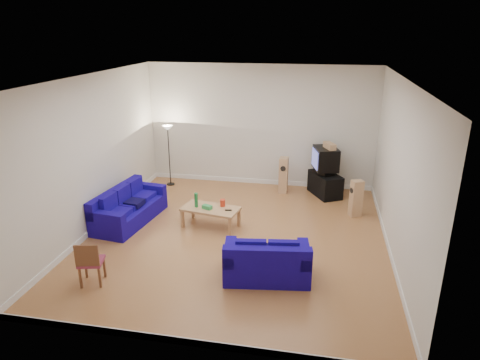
% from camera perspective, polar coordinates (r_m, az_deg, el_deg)
% --- Properties ---
extents(room, '(6.01, 6.51, 3.21)m').
position_cam_1_polar(room, '(8.26, -0.52, 1.97)').
color(room, brown).
rests_on(room, ground).
extents(sofa_three_seat, '(1.07, 2.02, 0.74)m').
position_cam_1_polar(sofa_three_seat, '(9.75, -14.74, -3.81)').
color(sofa_three_seat, '#0F0366').
rests_on(sofa_three_seat, ground).
extents(sofa_loveseat, '(1.54, 1.00, 0.72)m').
position_cam_1_polar(sofa_loveseat, '(7.40, 3.58, -11.13)').
color(sofa_loveseat, '#0F0366').
rests_on(sofa_loveseat, ground).
extents(coffee_table, '(1.29, 0.81, 0.44)m').
position_cam_1_polar(coffee_table, '(9.15, -3.94, -4.03)').
color(coffee_table, tan).
rests_on(coffee_table, ground).
extents(bottle, '(0.09, 0.09, 0.32)m').
position_cam_1_polar(bottle, '(9.14, -5.86, -2.67)').
color(bottle, '#197233').
rests_on(bottle, coffee_table).
extents(tissue_box, '(0.23, 0.18, 0.08)m').
position_cam_1_polar(tissue_box, '(9.07, -4.41, -3.62)').
color(tissue_box, green).
rests_on(tissue_box, coffee_table).
extents(red_canister, '(0.12, 0.12, 0.15)m').
position_cam_1_polar(red_canister, '(9.17, -2.33, -3.07)').
color(red_canister, red).
rests_on(red_canister, coffee_table).
extents(remote, '(0.15, 0.07, 0.02)m').
position_cam_1_polar(remote, '(8.98, -1.56, -4.04)').
color(remote, black).
rests_on(remote, coffee_table).
extents(tv_stand, '(0.91, 1.08, 0.58)m').
position_cam_1_polar(tv_stand, '(11.08, 11.27, -0.58)').
color(tv_stand, black).
rests_on(tv_stand, ground).
extents(av_receiver, '(0.57, 0.57, 0.10)m').
position_cam_1_polar(av_receiver, '(10.96, 11.08, 1.09)').
color(av_receiver, black).
rests_on(av_receiver, tv_stand).
extents(television, '(0.69, 0.83, 0.56)m').
position_cam_1_polar(television, '(10.92, 11.32, 2.83)').
color(television, black).
rests_on(television, av_receiver).
extents(centre_speaker, '(0.33, 0.44, 0.14)m').
position_cam_1_polar(centre_speaker, '(10.76, 11.86, 4.49)').
color(centre_speaker, tan).
rests_on(centre_speaker, television).
extents(speaker_left, '(0.23, 0.30, 0.94)m').
position_cam_1_polar(speaker_left, '(11.05, 5.82, 0.66)').
color(speaker_left, tan).
rests_on(speaker_left, ground).
extents(speaker_right, '(0.31, 0.28, 0.85)m').
position_cam_1_polar(speaker_right, '(9.98, 15.22, -2.38)').
color(speaker_right, tan).
rests_on(speaker_right, ground).
extents(floor_lamp, '(0.28, 0.28, 1.64)m').
position_cam_1_polar(floor_lamp, '(11.45, -9.58, 5.77)').
color(floor_lamp, black).
rests_on(floor_lamp, ground).
extents(dining_chair, '(0.46, 0.46, 0.80)m').
position_cam_1_polar(dining_chair, '(7.55, -19.39, -10.15)').
color(dining_chair, brown).
rests_on(dining_chair, ground).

